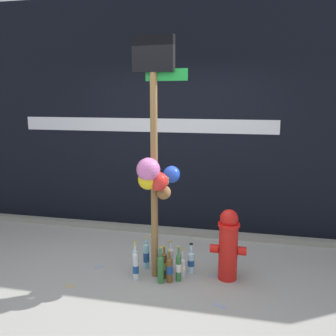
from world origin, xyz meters
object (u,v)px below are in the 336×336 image
Objects in this scene: bottle_8 at (179,267)px; bottle_10 at (191,261)px; bottle_2 at (161,268)px; bottle_4 at (169,269)px; bottle_7 at (135,261)px; memorial_post at (155,153)px; bottle_9 at (182,267)px; bottle_1 at (136,266)px; bottle_5 at (170,259)px; fire_hydrant at (228,244)px; bottle_0 at (146,255)px; bottle_3 at (156,259)px; bottle_6 at (164,265)px.

bottle_8 is 0.24m from bottle_10.
bottle_2 is 1.13× the size of bottle_4.
memorial_post is at bearing -6.65° from bottle_7.
bottle_9 is 0.15m from bottle_10.
bottle_1 is 1.01× the size of bottle_7.
bottle_1 is at bearing -71.18° from bottle_7.
bottle_5 reaches higher than bottle_10.
bottle_7 reaches higher than bottle_9.
bottle_1 is (-0.99, -0.24, -0.25)m from fire_hydrant.
fire_hydrant is 2.25× the size of bottle_10.
bottle_5 is at bearing 80.91° from bottle_2.
fire_hydrant is 0.98m from bottle_0.
bottle_8 reaches higher than bottle_9.
bottle_1 is 0.64m from bottle_10.
fire_hydrant is 0.70m from bottle_5.
bottle_5 is at bearing 13.41° from bottle_3.
memorial_post is at bearing 131.95° from bottle_2.
bottle_8 reaches higher than bottle_7.
bottle_7 reaches higher than bottle_0.
bottle_5 is at bearing 39.49° from bottle_1.
bottle_5 is 0.97× the size of bottle_6.
bottle_6 reaches higher than bottle_3.
bottle_0 is at bearing 144.69° from bottle_6.
bottle_7 is at bearing -154.69° from bottle_5.
bottle_0 is 0.29m from bottle_5.
bottle_7 is at bearing 108.82° from bottle_1.
bottle_2 reaches higher than bottle_5.
bottle_2 is at bearing -50.24° from bottle_0.
bottle_0 is at bearing 160.75° from bottle_3.
bottle_4 is (0.09, 0.03, -0.02)m from bottle_2.
bottle_10 is at bearing 16.96° from bottle_7.
bottle_0 is 0.53m from bottle_10.
bottle_7 is at bearing 176.31° from bottle_8.
bottle_6 is (-0.03, -0.18, 0.00)m from bottle_5.
bottle_0 is 0.92× the size of bottle_2.
memorial_post is at bearing 163.01° from bottle_4.
bottle_8 is at bearing 24.35° from bottle_2.
bottle_4 is 1.12× the size of bottle_9.
bottle_7 is 1.22× the size of bottle_9.
bottle_2 is at bearing -96.67° from bottle_6.
bottle_9 is (0.11, 0.15, -0.03)m from bottle_4.
memorial_post reaches higher than bottle_5.
bottle_2 is 1.12× the size of bottle_5.
bottle_2 is 0.20m from bottle_8.
bottle_3 is (0.17, 0.24, -0.00)m from bottle_1.
fire_hydrant is at bearing 13.68° from bottle_1.
bottle_4 is at bearing -80.29° from bottle_5.
bottle_1 is at bearing -126.12° from bottle_3.
bottle_9 is (0.32, -0.07, -0.03)m from bottle_3.
bottle_1 reaches higher than bottle_6.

